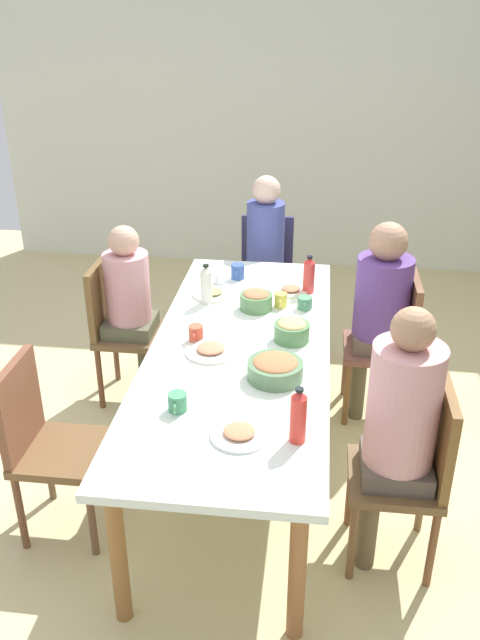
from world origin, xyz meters
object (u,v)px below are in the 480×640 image
at_px(dining_table, 240,358).
at_px(chair_4, 414,467).
at_px(person_2, 131,300).
at_px(chair_0, 45,438).
at_px(person_4, 399,419).
at_px(cup_1, 220,278).
at_px(plate_0, 211,350).
at_px(plate_2, 212,293).
at_px(cup_0, 177,402).
at_px(plate_3, 239,434).
at_px(person_1, 380,303).
at_px(cup_4, 305,303).
at_px(bowl_1, 256,300).
at_px(cup_3, 238,272).
at_px(chair_1, 392,339).
at_px(bowl_2, 275,368).
at_px(chair_2, 118,324).
at_px(bottle_2, 298,416).
at_px(chair_3, 266,271).
at_px(cup_2, 281,300).
at_px(plate_1, 291,290).
at_px(bottle_0, 206,285).
at_px(bowl_0, 292,330).
at_px(person_3, 265,247).
at_px(cup_5, 196,333).
at_px(bottle_1, 309,275).

xyz_separation_m(dining_table, chair_4, (0.59, 0.84, -0.15)).
bearing_deg(dining_table, person_2, -128.62).
distance_m(chair_0, person_4, 1.60).
relative_size(chair_4, cup_1, 8.36).
distance_m(plate_0, cup_1, 0.89).
relative_size(plate_2, cup_0, 1.95).
xyz_separation_m(plate_0, plate_3, (0.68, 0.23, 0.00)).
relative_size(person_1, cup_4, 10.24).
height_order(person_2, bowl_1, person_2).
distance_m(plate_0, cup_3, 0.97).
relative_size(plate_2, cup_3, 1.93).
xyz_separation_m(chair_0, chair_1, (-1.19, 1.67, 0.00)).
distance_m(chair_0, bowl_2, 1.12).
relative_size(chair_2, plate_0, 3.50).
height_order(chair_0, bowl_1, chair_0).
height_order(chair_4, bottle_2, bottle_2).
height_order(chair_3, plate_3, chair_3).
bearing_deg(cup_1, bowl_1, 36.92).
bearing_deg(bowl_1, cup_2, 108.51).
xyz_separation_m(plate_1, bowl_2, (1.00, -0.02, 0.04)).
relative_size(cup_4, bottle_0, 0.51).
relative_size(chair_1, bottle_0, 3.79).
height_order(person_4, bowl_0, person_4).
height_order(bowl_0, cup_0, bowl_0).
height_order(plate_0, bowl_1, bowl_1).
height_order(chair_4, cup_1, chair_4).
bearing_deg(cup_2, person_3, -169.86).
distance_m(bowl_0, bottle_0, 0.66).
relative_size(chair_4, cup_4, 7.50).
bearing_deg(cup_4, bottle_0, -91.42).
xyz_separation_m(plate_0, bottle_2, (0.68, 0.46, 0.10)).
bearing_deg(person_2, chair_4, 53.06).
distance_m(chair_1, cup_4, 0.59).
bearing_deg(cup_5, plate_2, -179.17).
height_order(plate_2, cup_2, cup_2).
height_order(dining_table, plate_0, plate_0).
relative_size(bowl_0, bottle_1, 0.80).
height_order(chair_2, bowl_1, chair_2).
height_order(person_2, bottle_1, person_2).
height_order(plate_2, bottle_1, bottle_1).
bearing_deg(person_2, chair_2, -90.00).
height_order(plate_3, bowl_2, bowl_2).
bearing_deg(cup_2, cup_3, -142.32).
bearing_deg(chair_4, dining_table, -125.38).
bearing_deg(plate_0, chair_1, 124.91).
xyz_separation_m(person_2, cup_0, (1.20, 0.55, 0.09)).
bearing_deg(person_4, bowl_0, -144.81).
xyz_separation_m(dining_table, bottle_2, (0.76, 0.33, 0.19)).
bearing_deg(chair_4, cup_3, -147.04).
bearing_deg(plate_0, person_2, -138.31).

